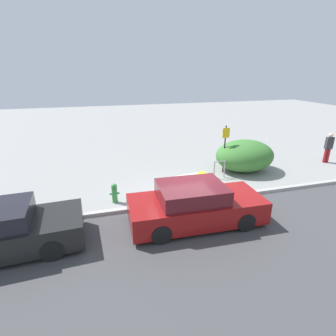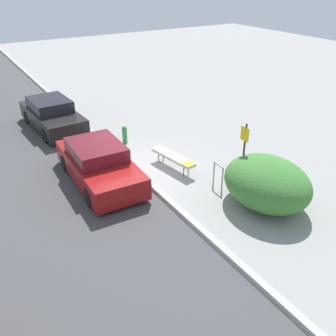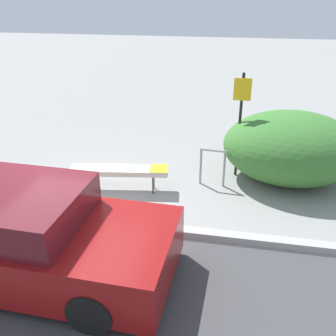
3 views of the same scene
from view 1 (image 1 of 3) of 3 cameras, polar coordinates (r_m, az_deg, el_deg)
name	(u,v)px [view 1 (image 1 of 3)]	position (r m, az deg, el deg)	size (l,w,h in m)	color
ground_plane	(185,203)	(9.93, 3.68, -7.70)	(60.00, 60.00, 0.00)	gray
road_strip	(270,323)	(6.35, 21.35, -28.90)	(60.00, 10.00, 0.01)	#424244
curb	(185,202)	(9.90, 3.69, -7.37)	(60.00, 0.20, 0.13)	#A8A8A3
bench	(185,178)	(11.02, 3.82, -2.11)	(2.05, 0.70, 0.52)	#515156
bike_rack	(219,168)	(12.21, 11.13, 0.09)	(0.55, 0.09, 0.83)	#99999E
sign_post	(225,145)	(12.65, 12.28, 4.92)	(0.36, 0.08, 2.30)	black
fire_hydrant	(114,192)	(10.01, -11.58, -5.23)	(0.36, 0.22, 0.77)	#338C3F
shrub_hedge	(245,156)	(13.38, 16.34, 2.61)	(2.89, 2.36, 1.52)	#3D7A33
pedestrian	(328,147)	(16.34, 31.54, 3.93)	(0.40, 0.27, 1.61)	maroon
parked_car_near	(195,205)	(8.52, 5.89, -8.05)	(4.35, 1.94, 1.35)	black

